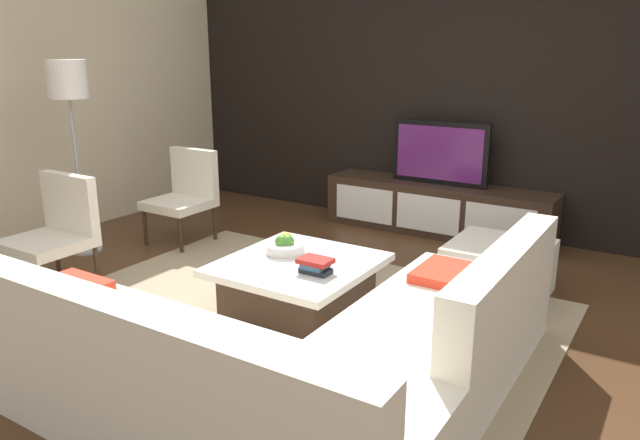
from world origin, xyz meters
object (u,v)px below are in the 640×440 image
(ottoman, at_px, (498,269))
(accent_chair_far, at_px, (186,191))
(floor_lamp, at_px, (68,91))
(sectional_couch, at_px, (295,359))
(fruit_bowl, at_px, (285,246))
(television, at_px, (440,153))
(accent_chair_near, at_px, (57,226))
(book_stack, at_px, (315,265))
(coffee_table, at_px, (298,285))
(media_console, at_px, (437,209))

(ottoman, relative_size, accent_chair_far, 0.80)
(floor_lamp, bearing_deg, sectional_couch, -18.57)
(sectional_couch, bearing_deg, fruit_bowl, 127.45)
(television, xyz_separation_m, accent_chair_near, (-1.91, -2.88, -0.32))
(sectional_couch, relative_size, accent_chair_far, 2.85)
(fruit_bowl, bearing_deg, accent_chair_far, 157.07)
(accent_chair_near, xyz_separation_m, accent_chair_far, (-0.02, 1.38, 0.00))
(sectional_couch, distance_m, accent_chair_far, 3.03)
(ottoman, xyz_separation_m, book_stack, (-0.86, -1.18, 0.23))
(coffee_table, bearing_deg, book_stack, -28.88)
(media_console, relative_size, ottoman, 3.23)
(media_console, xyz_separation_m, floor_lamp, (-2.48, -2.25, 1.19))
(accent_chair_far, bearing_deg, fruit_bowl, -28.37)
(ottoman, distance_m, book_stack, 1.48)
(floor_lamp, relative_size, book_stack, 7.89)
(television, bearing_deg, ottoman, -51.57)
(accent_chair_near, xyz_separation_m, ottoman, (2.89, 1.64, -0.29))
(book_stack, bearing_deg, accent_chair_far, 155.82)
(coffee_table, xyz_separation_m, floor_lamp, (-2.38, 0.05, 1.23))
(floor_lamp, relative_size, ottoman, 2.42)
(media_console, bearing_deg, accent_chair_near, -123.58)
(accent_chair_near, distance_m, book_stack, 2.08)
(accent_chair_far, distance_m, book_stack, 2.25)
(sectional_couch, height_order, accent_chair_near, accent_chair_near)
(media_console, bearing_deg, book_stack, -87.20)
(accent_chair_near, bearing_deg, media_console, 63.68)
(ottoman, bearing_deg, television, 128.43)
(sectional_couch, xyz_separation_m, floor_lamp, (-3.01, 1.01, 1.16))
(accent_chair_near, bearing_deg, accent_chair_far, 98.00)
(media_console, height_order, accent_chair_far, accent_chair_far)
(sectional_couch, relative_size, book_stack, 11.57)
(floor_lamp, bearing_deg, fruit_bowl, 1.32)
(coffee_table, bearing_deg, sectional_couch, -56.66)
(media_console, bearing_deg, sectional_couch, -80.72)
(floor_lamp, distance_m, fruit_bowl, 2.42)
(floor_lamp, bearing_deg, ottoman, 16.24)
(television, xyz_separation_m, coffee_table, (-0.10, -2.30, -0.60))
(media_console, height_order, ottoman, media_console)
(media_console, xyz_separation_m, television, (0.00, 0.00, 0.56))
(accent_chair_far, xyz_separation_m, book_stack, (2.05, -0.92, -0.05))
(television, xyz_separation_m, ottoman, (0.98, -1.24, -0.61))
(accent_chair_near, distance_m, accent_chair_far, 1.38)
(media_console, bearing_deg, television, 90.00)
(media_console, distance_m, coffee_table, 2.30)
(accent_chair_near, relative_size, accent_chair_far, 1.00)
(media_console, distance_m, accent_chair_far, 2.45)
(sectional_couch, height_order, accent_chair_far, accent_chair_far)
(media_console, distance_m, television, 0.56)
(ottoman, bearing_deg, coffee_table, -135.60)
(media_console, xyz_separation_m, fruit_bowl, (-0.28, -2.19, 0.18))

